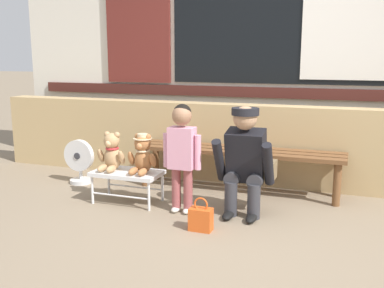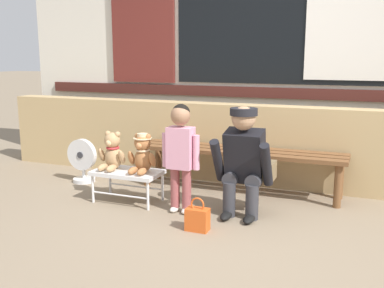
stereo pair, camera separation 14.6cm
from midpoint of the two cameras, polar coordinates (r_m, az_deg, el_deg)
ground_plane at (r=3.56m, az=3.79°, el=-11.14°), size 60.00×60.00×0.00m
brick_low_wall at (r=4.77m, az=8.59°, el=-0.13°), size 6.48×0.25×0.85m
shop_facade at (r=5.21m, az=10.24°, el=15.52°), size 6.61×0.26×3.51m
wooden_bench_long at (r=4.48m, az=4.95°, el=-1.47°), size 2.10×0.40×0.44m
small_display_bench at (r=4.21m, az=-9.30°, el=-3.92°), size 0.64×0.36×0.30m
teddy_bear_plain at (r=4.24m, az=-11.27°, el=-1.13°), size 0.28×0.26×0.36m
teddy_bear_with_hat at (r=4.08m, az=-7.41°, el=-1.34°), size 0.28×0.27×0.36m
child_standing at (r=3.81m, az=-2.39°, el=-0.32°), size 0.35×0.18×0.96m
adult_crouching at (r=3.81m, az=5.92°, el=-2.11°), size 0.50×0.49×0.95m
handbag_on_ground at (r=3.54m, az=-0.05°, el=-9.58°), size 0.18×0.11×0.27m
floor_fan at (r=4.94m, az=-15.08°, el=-2.22°), size 0.34×0.24×0.48m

